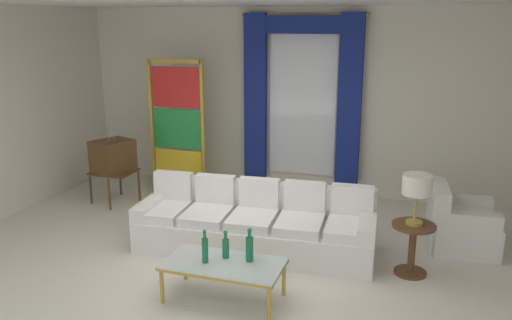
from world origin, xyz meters
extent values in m
plane|color=silver|center=(0.00, 0.00, 0.00)|extent=(16.00, 16.00, 0.00)
cube|color=silver|center=(0.00, 3.06, 1.50)|extent=(8.00, 0.12, 3.00)
cube|color=silver|center=(-3.66, 0.60, 1.50)|extent=(0.12, 7.00, 3.00)
cube|color=white|center=(0.16, 2.98, 1.55)|extent=(1.10, 0.02, 2.50)
cylinder|color=gold|center=(0.16, 2.90, 2.86)|extent=(2.00, 0.04, 0.04)
cube|color=navy|center=(-0.61, 2.88, 1.55)|extent=(0.36, 0.12, 2.70)
cube|color=navy|center=(0.93, 2.88, 1.55)|extent=(0.36, 0.12, 2.70)
cube|color=navy|center=(0.16, 2.88, 2.72)|extent=(1.80, 0.10, 0.28)
cube|color=white|center=(0.17, 0.47, 0.19)|extent=(2.96, 1.10, 0.38)
cube|color=white|center=(0.14, 0.84, 0.39)|extent=(2.91, 0.40, 0.78)
cube|color=white|center=(1.53, 0.56, 0.28)|extent=(0.26, 0.87, 0.56)
cube|color=white|center=(-1.19, 0.37, 0.28)|extent=(0.26, 0.87, 0.56)
cube|color=white|center=(1.33, 0.50, 0.44)|extent=(0.58, 0.77, 0.12)
cube|color=white|center=(1.31, 0.82, 0.66)|extent=(0.52, 0.18, 0.40)
cube|color=white|center=(0.75, 0.46, 0.44)|extent=(0.58, 0.77, 0.12)
cube|color=white|center=(0.73, 0.78, 0.66)|extent=(0.52, 0.18, 0.40)
cube|color=white|center=(0.17, 0.42, 0.44)|extent=(0.58, 0.77, 0.12)
cube|color=white|center=(0.15, 0.74, 0.66)|extent=(0.52, 0.18, 0.40)
cube|color=white|center=(-0.41, 0.38, 0.44)|extent=(0.58, 0.77, 0.12)
cube|color=white|center=(-0.43, 0.70, 0.66)|extent=(0.52, 0.18, 0.40)
cube|color=white|center=(-0.98, 0.34, 0.44)|extent=(0.58, 0.77, 0.12)
cube|color=white|center=(-1.01, 0.66, 0.66)|extent=(0.52, 0.18, 0.40)
cube|color=silver|center=(0.24, -0.74, 0.40)|extent=(1.20, 0.61, 0.02)
cube|color=gold|center=(0.24, -0.45, 0.38)|extent=(1.20, 0.04, 0.03)
cube|color=gold|center=(0.24, -1.03, 0.38)|extent=(1.20, 0.04, 0.03)
cube|color=gold|center=(-0.34, -0.74, 0.38)|extent=(0.04, 0.61, 0.03)
cube|color=gold|center=(0.83, -0.74, 0.38)|extent=(0.04, 0.61, 0.03)
cylinder|color=gold|center=(-0.32, -0.47, 0.19)|extent=(0.04, 0.04, 0.38)
cylinder|color=gold|center=(0.81, -0.47, 0.19)|extent=(0.04, 0.04, 0.38)
cylinder|color=gold|center=(-0.32, -1.01, 0.19)|extent=(0.04, 0.04, 0.38)
cylinder|color=gold|center=(0.81, -1.01, 0.19)|extent=(0.04, 0.04, 0.38)
cylinder|color=#196B3D|center=(0.23, -0.63, 0.51)|extent=(0.07, 0.07, 0.20)
cylinder|color=#196B3D|center=(0.23, -0.63, 0.64)|extent=(0.03, 0.03, 0.06)
sphere|color=#196B3D|center=(0.23, -0.63, 0.69)|extent=(0.04, 0.04, 0.04)
cylinder|color=#196B3D|center=(0.07, -0.79, 0.54)|extent=(0.06, 0.06, 0.26)
cylinder|color=#196B3D|center=(0.07, -0.79, 0.70)|extent=(0.03, 0.03, 0.06)
sphere|color=#196B3D|center=(0.07, -0.79, 0.74)|extent=(0.04, 0.04, 0.04)
cylinder|color=#196B3D|center=(0.48, -0.63, 0.54)|extent=(0.08, 0.08, 0.26)
cylinder|color=#196B3D|center=(0.48, -0.63, 0.70)|extent=(0.03, 0.03, 0.06)
sphere|color=#196B3D|center=(0.48, -0.63, 0.75)|extent=(0.05, 0.05, 0.05)
cube|color=brown|center=(-2.48, 1.50, 0.50)|extent=(0.62, 0.54, 0.03)
cylinder|color=brown|center=(-2.80, 1.33, 0.25)|extent=(0.04, 0.04, 0.50)
cylinder|color=brown|center=(-2.61, 1.85, 0.25)|extent=(0.04, 0.04, 0.50)
cylinder|color=brown|center=(-2.36, 1.16, 0.25)|extent=(0.04, 0.04, 0.50)
cylinder|color=brown|center=(-2.16, 1.68, 0.25)|extent=(0.04, 0.04, 0.50)
cube|color=brown|center=(-2.48, 1.50, 0.76)|extent=(0.65, 0.69, 0.48)
cube|color=black|center=(-2.70, 1.59, 0.78)|extent=(0.15, 0.37, 0.30)
cylinder|color=gold|center=(-2.73, 1.51, 0.59)|extent=(0.02, 0.04, 0.04)
cylinder|color=gold|center=(-2.67, 1.66, 0.59)|extent=(0.02, 0.04, 0.04)
cylinder|color=silver|center=(-2.48, 1.50, 1.18)|extent=(0.05, 0.13, 0.34)
cylinder|color=silver|center=(-2.48, 1.50, 1.18)|extent=(0.05, 0.13, 0.34)
cube|color=white|center=(2.63, 1.37, 0.20)|extent=(0.86, 0.86, 0.40)
cube|color=white|center=(2.63, 1.37, 0.45)|extent=(0.74, 0.74, 0.10)
cube|color=white|center=(2.31, 1.35, 0.40)|extent=(0.26, 0.81, 0.80)
cube|color=white|center=(2.60, 1.69, 0.29)|extent=(0.75, 0.24, 0.58)
cube|color=white|center=(2.65, 1.05, 0.29)|extent=(0.75, 0.24, 0.58)
cube|color=gold|center=(-2.15, 2.17, 1.10)|extent=(0.05, 0.05, 2.20)
cube|color=gold|center=(-1.25, 2.17, 1.10)|extent=(0.05, 0.05, 2.20)
cube|color=gold|center=(-1.70, 2.17, 2.17)|extent=(0.90, 0.05, 0.06)
cube|color=gold|center=(-1.70, 2.17, 0.05)|extent=(0.90, 0.05, 0.10)
cube|color=yellow|center=(-1.70, 2.17, 0.43)|extent=(0.82, 0.02, 0.64)
cube|color=#238E3D|center=(-1.70, 2.17, 1.10)|extent=(0.82, 0.02, 0.64)
cube|color=red|center=(-1.70, 2.17, 1.77)|extent=(0.82, 0.02, 0.64)
cylinder|color=beige|center=(-1.33, 1.84, 0.03)|extent=(0.16, 0.16, 0.06)
ellipsoid|color=#164A8F|center=(-1.33, 1.84, 0.14)|extent=(0.18, 0.32, 0.20)
sphere|color=#164A8F|center=(-1.33, 1.98, 0.25)|extent=(0.09, 0.09, 0.09)
cone|color=gold|center=(-1.33, 2.04, 0.25)|extent=(0.02, 0.04, 0.02)
cone|color=#2A6852|center=(-1.33, 1.66, 0.24)|extent=(0.44, 0.40, 0.50)
cylinder|color=brown|center=(2.04, 0.44, 0.58)|extent=(0.48, 0.48, 0.03)
cylinder|color=brown|center=(2.04, 0.44, 0.29)|extent=(0.08, 0.08, 0.55)
cylinder|color=brown|center=(2.04, 0.44, 0.01)|extent=(0.36, 0.36, 0.03)
cylinder|color=#B29338|center=(2.04, 0.44, 0.61)|extent=(0.18, 0.18, 0.04)
cylinder|color=#B29338|center=(2.04, 0.44, 0.81)|extent=(0.03, 0.03, 0.36)
cylinder|color=silver|center=(2.04, 0.44, 1.05)|extent=(0.32, 0.32, 0.22)
camera|label=1|loc=(2.06, -5.20, 2.75)|focal=36.55mm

